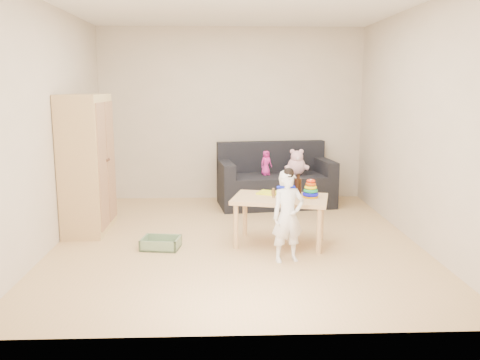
{
  "coord_description": "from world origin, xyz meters",
  "views": [
    {
      "loc": [
        -0.18,
        -5.56,
        1.73
      ],
      "look_at": [
        0.05,
        0.25,
        0.65
      ],
      "focal_mm": 38.0,
      "sensor_mm": 36.0,
      "label": 1
    }
  ],
  "objects_px": {
    "sofa": "(276,190)",
    "toddler": "(288,218)",
    "play_table": "(280,221)",
    "wardrobe": "(87,164)"
  },
  "relations": [
    {
      "from": "sofa",
      "to": "play_table",
      "type": "height_order",
      "value": "play_table"
    },
    {
      "from": "sofa",
      "to": "play_table",
      "type": "relative_size",
      "value": 1.62
    },
    {
      "from": "sofa",
      "to": "toddler",
      "type": "xyz_separation_m",
      "value": [
        -0.14,
        -2.42,
        0.22
      ]
    },
    {
      "from": "sofa",
      "to": "toddler",
      "type": "relative_size",
      "value": 1.83
    },
    {
      "from": "play_table",
      "to": "toddler",
      "type": "relative_size",
      "value": 1.13
    },
    {
      "from": "wardrobe",
      "to": "toddler",
      "type": "distance_m",
      "value": 2.57
    },
    {
      "from": "toddler",
      "to": "play_table",
      "type": "bearing_deg",
      "value": 76.83
    },
    {
      "from": "sofa",
      "to": "wardrobe",
      "type": "bearing_deg",
      "value": -160.45
    },
    {
      "from": "play_table",
      "to": "toddler",
      "type": "height_order",
      "value": "toddler"
    },
    {
      "from": "wardrobe",
      "to": "play_table",
      "type": "distance_m",
      "value": 2.39
    }
  ]
}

